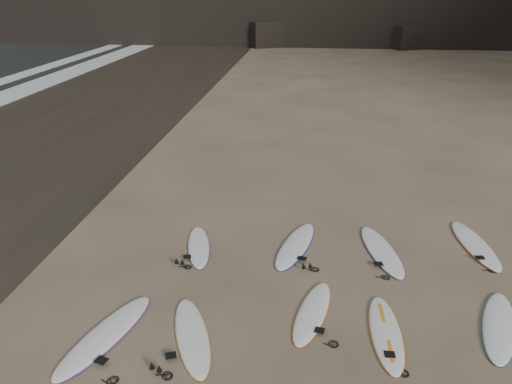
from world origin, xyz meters
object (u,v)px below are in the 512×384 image
surfboard_4 (499,326)px  surfboard_5 (199,246)px  surfboard_8 (475,244)px  surfboard_2 (312,312)px  surfboard_1 (192,335)px  surfboard_0 (105,335)px  surfboard_3 (386,332)px  surfboard_7 (382,250)px  surfboard_6 (296,245)px

surfboard_4 → surfboard_5: surfboard_4 is taller
surfboard_5 → surfboard_8: size_ratio=0.84×
surfboard_2 → surfboard_5: (-2.91, 2.41, -0.00)m
surfboard_1 → surfboard_4: size_ratio=0.98×
surfboard_4 → surfboard_1: bearing=-152.7°
surfboard_0 → surfboard_8: size_ratio=1.03×
surfboard_4 → surfboard_8: (0.48, 3.33, 0.00)m
surfboard_3 → surfboard_7: 3.21m
surfboard_0 → surfboard_2: bearing=33.8°
surfboard_4 → surfboard_5: (-6.55, 2.45, -0.00)m
surfboard_4 → surfboard_7: surfboard_7 is taller
surfboard_0 → surfboard_1: 1.66m
surfboard_8 → surfboard_3: bearing=-133.2°
surfboard_1 → surfboard_8: (6.39, 4.29, 0.00)m
surfboard_2 → surfboard_7: surfboard_7 is taller
surfboard_6 → surfboard_7: bearing=13.7°
surfboard_1 → surfboard_4: (5.91, 0.96, 0.00)m
surfboard_2 → surfboard_4: 3.64m
surfboard_2 → surfboard_4: bearing=12.5°
surfboard_3 → surfboard_8: 4.65m
surfboard_1 → surfboard_6: (1.82, 3.74, 0.00)m
surfboard_3 → surfboard_5: bearing=144.8°
surfboard_0 → surfboard_4: surfboard_0 is taller
surfboard_4 → surfboard_5: bearing=177.6°
surfboard_2 → surfboard_3: size_ratio=0.96×
surfboard_1 → surfboard_7: bearing=22.4°
surfboard_2 → surfboard_5: surfboard_2 is taller
surfboard_3 → surfboard_5: 5.20m
surfboard_2 → surfboard_8: (4.11, 3.30, 0.01)m
surfboard_4 → surfboard_8: 3.37m
surfboard_4 → surfboard_6: bearing=163.9°
surfboard_3 → surfboard_6: surfboard_6 is taller
surfboard_2 → surfboard_7: size_ratio=0.86×
surfboard_6 → surfboard_5: bearing=-157.6°
surfboard_1 → surfboard_0: bearing=165.6°
surfboard_1 → surfboard_3: size_ratio=1.02×
surfboard_4 → surfboard_7: bearing=143.4°
surfboard_0 → surfboard_8: (8.04, 4.47, -0.00)m
surfboard_7 → surfboard_6: bearing=166.3°
surfboard_5 → surfboard_6: 2.47m
surfboard_4 → surfboard_6: (-4.09, 2.78, 0.00)m
surfboard_0 → surfboard_3: (5.33, 0.68, -0.01)m
surfboard_7 → surfboard_0: bearing=-158.1°
surfboard_2 → surfboard_6: surfboard_6 is taller
surfboard_0 → surfboard_1: bearing=23.3°
surfboard_2 → surfboard_0: bearing=-150.3°
surfboard_3 → surfboard_4: 2.27m
surfboard_6 → surfboard_3: bearing=-45.3°
surfboard_2 → surfboard_3: 1.49m
surfboard_8 → surfboard_2: bearing=-149.0°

